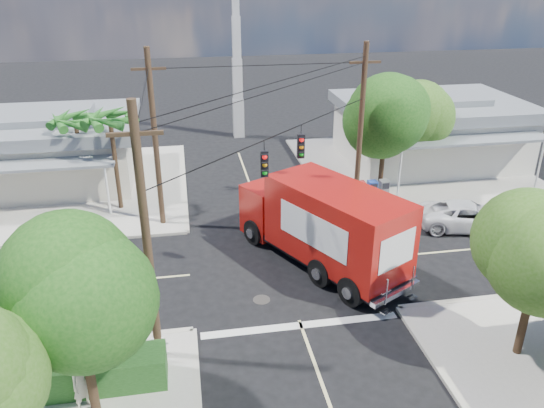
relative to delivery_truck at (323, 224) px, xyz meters
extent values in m
plane|color=black|center=(-1.92, 0.02, -1.98)|extent=(120.00, 120.00, 0.00)
cube|color=#ABA69B|center=(9.08, 11.02, -1.91)|extent=(14.00, 14.00, 0.14)
cube|color=#B3AE9E|center=(2.08, 11.02, -1.91)|extent=(0.25, 14.00, 0.14)
cube|color=#B3AE9E|center=(9.08, 4.02, -1.91)|extent=(14.00, 0.25, 0.14)
cube|color=#ABA69B|center=(-12.92, 11.02, -1.91)|extent=(14.00, 14.00, 0.14)
cube|color=#B3AE9E|center=(-5.92, 11.02, -1.91)|extent=(0.25, 14.00, 0.14)
cube|color=#B3AE9E|center=(-12.92, 4.02, -1.91)|extent=(14.00, 0.25, 0.14)
cube|color=beige|center=(-1.92, 10.02, -1.97)|extent=(0.12, 12.00, 0.01)
cube|color=beige|center=(8.08, 0.02, -1.97)|extent=(12.00, 0.12, 0.01)
cube|color=beige|center=(-11.92, 0.02, -1.97)|extent=(12.00, 0.12, 0.01)
cube|color=silver|center=(-1.92, -4.28, -1.97)|extent=(7.50, 0.40, 0.01)
cube|color=silver|center=(10.58, 12.02, -0.14)|extent=(11.00, 8.00, 3.40)
cube|color=slate|center=(10.58, 12.02, 1.91)|extent=(11.80, 8.80, 0.70)
cube|color=slate|center=(10.58, 12.02, 2.41)|extent=(6.05, 4.40, 0.50)
cube|color=slate|center=(10.58, 7.12, 1.06)|extent=(9.90, 1.80, 0.15)
cylinder|color=silver|center=(6.18, 6.32, -0.39)|extent=(0.12, 0.12, 2.90)
cylinder|color=silver|center=(14.98, 6.32, -0.39)|extent=(0.12, 0.12, 2.90)
cube|color=beige|center=(-13.92, 12.52, -0.24)|extent=(10.00, 8.00, 3.20)
cube|color=slate|center=(-13.92, 12.52, 1.71)|extent=(10.80, 8.80, 0.70)
cube|color=slate|center=(-13.92, 12.52, 2.21)|extent=(5.50, 4.40, 0.50)
cube|color=slate|center=(-13.92, 7.62, 0.86)|extent=(9.00, 1.80, 0.15)
cylinder|color=silver|center=(-9.92, 6.82, -0.49)|extent=(0.12, 0.12, 2.70)
cube|color=silver|center=(-1.42, 20.02, -0.48)|extent=(0.80, 0.80, 3.00)
cube|color=silver|center=(-1.42, 20.02, 2.52)|extent=(0.70, 0.70, 3.00)
cube|color=silver|center=(-1.42, 20.02, 5.52)|extent=(0.60, 0.60, 3.00)
cylinder|color=#422D1C|center=(-8.92, -7.48, 0.02)|extent=(0.28, 0.28, 3.71)
sphere|color=#164911|center=(-8.92, -7.48, 2.34)|extent=(3.71, 3.71, 3.71)
sphere|color=#164911|center=(-9.32, -7.28, 2.57)|extent=(3.02, 3.02, 3.02)
sphere|color=#164911|center=(-8.57, -7.78, 2.22)|extent=(3.25, 3.25, 3.25)
cylinder|color=#422D1C|center=(5.28, 6.82, 0.21)|extent=(0.28, 0.28, 4.10)
sphere|color=#164911|center=(5.28, 6.82, 2.77)|extent=(4.10, 4.10, 4.10)
sphere|color=#164911|center=(4.88, 7.02, 3.02)|extent=(3.33, 3.33, 3.33)
sphere|color=#164911|center=(5.63, 6.52, 2.64)|extent=(3.58, 3.58, 3.58)
cylinder|color=#422D1C|center=(7.88, 9.02, -0.05)|extent=(0.28, 0.28, 3.58)
sphere|color=#2D5D14|center=(7.88, 9.02, 2.19)|extent=(3.58, 3.58, 3.58)
sphere|color=#2D5D14|center=(7.48, 9.22, 2.42)|extent=(2.91, 2.91, 2.91)
sphere|color=#2D5D14|center=(8.23, 8.72, 2.08)|extent=(3.14, 3.14, 3.14)
cylinder|color=#422D1C|center=(5.08, -7.18, -0.11)|extent=(0.28, 0.28, 3.46)
sphere|color=#2D5D14|center=(5.08, -7.18, 2.05)|extent=(3.46, 3.46, 3.46)
sphere|color=#2D5D14|center=(4.68, -6.98, 2.26)|extent=(2.81, 2.81, 2.81)
cylinder|color=#422D1C|center=(-9.42, 7.52, 0.66)|extent=(0.24, 0.24, 5.00)
cone|color=#276D22|center=(-8.52, 7.52, 3.26)|extent=(0.50, 2.06, 0.98)
cone|color=#276D22|center=(-8.86, 8.22, 3.26)|extent=(1.92, 1.68, 0.98)
cone|color=#276D22|center=(-9.62, 8.40, 3.26)|extent=(2.12, 0.95, 0.98)
cone|color=#276D22|center=(-10.23, 7.91, 3.26)|extent=(1.34, 2.07, 0.98)
cone|color=#276D22|center=(-10.23, 7.13, 3.26)|extent=(1.34, 2.07, 0.98)
cone|color=#276D22|center=(-9.62, 6.64, 3.26)|extent=(2.12, 0.95, 0.98)
cone|color=#276D22|center=(-8.86, 6.82, 3.26)|extent=(1.92, 1.68, 0.98)
cylinder|color=#422D1C|center=(-11.42, 9.02, 0.46)|extent=(0.24, 0.24, 4.60)
cone|color=#276D22|center=(-10.52, 9.02, 2.86)|extent=(0.50, 2.06, 0.98)
cone|color=#276D22|center=(-10.86, 9.72, 2.86)|extent=(1.92, 1.68, 0.98)
cone|color=#276D22|center=(-11.62, 9.90, 2.86)|extent=(2.12, 0.95, 0.98)
cone|color=#276D22|center=(-12.23, 9.41, 2.86)|extent=(1.34, 2.07, 0.98)
cone|color=#276D22|center=(-12.23, 8.63, 2.86)|extent=(1.34, 2.07, 0.98)
cone|color=#276D22|center=(-11.62, 8.14, 2.86)|extent=(2.12, 0.95, 0.98)
cone|color=#276D22|center=(-10.86, 8.32, 2.86)|extent=(1.92, 1.68, 0.98)
cylinder|color=#473321|center=(-7.12, -5.18, 2.52)|extent=(0.28, 0.28, 9.00)
cube|color=#473321|center=(-7.12, -5.18, 6.02)|extent=(1.60, 0.12, 0.12)
cylinder|color=#473321|center=(3.28, 5.22, 2.52)|extent=(0.28, 0.28, 9.00)
cube|color=#473321|center=(3.28, 5.22, 6.02)|extent=(1.60, 0.12, 0.12)
cylinder|color=#473321|center=(-7.12, 5.22, 2.52)|extent=(0.28, 0.28, 9.00)
cube|color=#473321|center=(-7.12, 5.22, 6.02)|extent=(1.60, 0.12, 0.12)
cylinder|color=black|center=(-1.92, 0.02, 4.22)|extent=(10.43, 10.43, 0.04)
cube|color=black|center=(-2.72, -0.78, 3.27)|extent=(0.30, 0.24, 1.05)
sphere|color=red|center=(-2.72, -0.92, 3.60)|extent=(0.20, 0.20, 0.20)
cube|color=black|center=(-0.82, 1.12, 3.27)|extent=(0.30, 0.24, 1.05)
sphere|color=red|center=(-0.82, 0.98, 3.60)|extent=(0.20, 0.20, 0.20)
cube|color=silver|center=(-9.72, -5.58, -1.49)|extent=(5.94, 0.05, 0.08)
cube|color=silver|center=(-9.72, -5.58, -1.09)|extent=(5.94, 0.05, 0.08)
cube|color=silver|center=(-6.92, -5.58, -1.34)|extent=(0.09, 0.06, 1.00)
cube|color=#1A4315|center=(-9.92, -6.38, -1.29)|extent=(6.20, 1.20, 1.10)
cube|color=#A91819|center=(3.88, 6.22, -1.29)|extent=(0.50, 0.50, 1.10)
cube|color=navy|center=(4.58, 6.22, -1.29)|extent=(0.50, 0.50, 1.10)
cube|color=slate|center=(5.28, 6.22, -1.29)|extent=(0.50, 0.50, 1.10)
cube|color=black|center=(-0.08, 0.16, -1.37)|extent=(6.37, 8.86, 0.28)
cube|color=#A9140E|center=(-1.69, 3.15, -0.48)|extent=(3.25, 2.93, 2.45)
cube|color=black|center=(-2.06, 3.83, -0.03)|extent=(2.19, 1.35, 1.06)
cube|color=silver|center=(-2.17, 4.03, -1.26)|extent=(2.32, 1.33, 0.39)
cube|color=#A9140E|center=(0.39, -0.73, 0.30)|extent=(5.51, 7.01, 3.23)
cube|color=white|center=(1.64, -0.06, 0.47)|extent=(1.92, 3.54, 1.45)
cube|color=white|center=(-0.85, -1.40, 0.47)|extent=(1.92, 3.54, 1.45)
cube|color=white|center=(1.93, -3.59, 0.47)|extent=(1.78, 0.97, 1.45)
cube|color=silver|center=(2.00, -3.72, -1.37)|extent=(2.48, 1.51, 0.20)
cube|color=silver|center=(1.38, -4.21, -0.92)|extent=(0.47, 0.30, 1.11)
cube|color=silver|center=(2.76, -3.47, -0.92)|extent=(0.47, 0.30, 1.11)
cylinder|color=black|center=(-2.74, 2.39, -1.37)|extent=(0.89, 1.25, 1.22)
cylinder|color=black|center=(-0.49, 3.61, -1.37)|extent=(0.89, 1.25, 1.22)
cylinder|color=black|center=(0.32, -3.29, -1.37)|extent=(0.89, 1.25, 1.22)
cylinder|color=black|center=(2.57, -2.08, -1.37)|extent=(0.89, 1.25, 1.22)
imported|color=silver|center=(8.26, 2.12, -1.28)|extent=(5.41, 3.45, 1.39)
imported|color=#B8B49A|center=(-9.28, -7.21, -0.96)|extent=(0.74, 0.77, 1.77)
camera|label=1|loc=(-5.79, -20.09, 10.38)|focal=35.00mm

